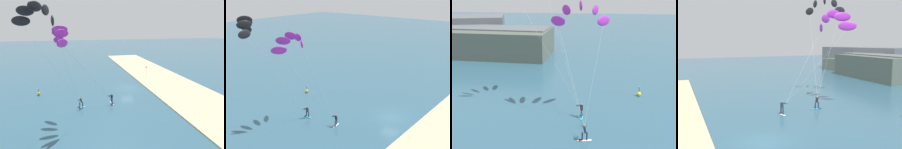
% 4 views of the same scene
% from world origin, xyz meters
% --- Properties ---
extents(ground_plane, '(240.00, 240.00, 0.00)m').
position_xyz_m(ground_plane, '(0.00, 0.00, 0.00)').
color(ground_plane, '#2D566B').
extents(kitesurfer_nearshore, '(6.72, 9.16, 12.56)m').
position_xyz_m(kitesurfer_nearshore, '(-8.00, 12.07, 10.82)').
color(kitesurfer_nearshore, white).
rests_on(kitesurfer_nearshore, ground).
extents(kitesurfer_mid_water, '(8.67, 8.27, 15.15)m').
position_xyz_m(kitesurfer_mid_water, '(-13.52, 14.35, 13.35)').
color(kitesurfer_mid_water, '#23ADD1').
rests_on(kitesurfer_mid_water, ground).
extents(distant_headland, '(37.49, 20.63, 6.89)m').
position_xyz_m(distant_headland, '(-32.95, 40.91, 2.78)').
color(distant_headland, '#565B60').
rests_on(distant_headland, ground).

